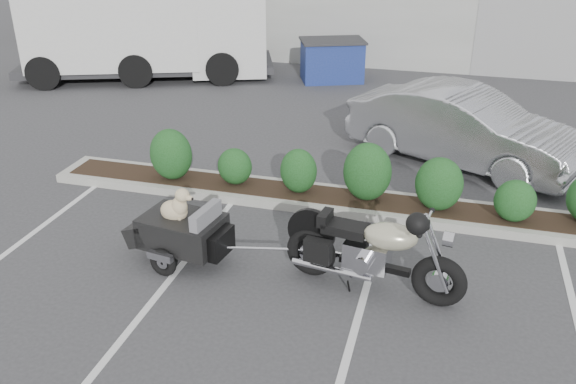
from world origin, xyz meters
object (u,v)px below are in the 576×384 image
(delivery_truck, at_px, (143,22))
(dumpster, at_px, (332,60))
(pet_trailer, at_px, (181,230))
(motorcycle, at_px, (372,253))
(sedan, at_px, (463,127))

(delivery_truck, bearing_deg, dumpster, -9.71)
(delivery_truck, bearing_deg, pet_trailer, -80.86)
(motorcycle, distance_m, sedan, 5.09)
(sedan, xyz_separation_m, delivery_truck, (-9.25, 4.46, 0.87))
(pet_trailer, bearing_deg, delivery_truck, 128.62)
(dumpster, relative_size, delivery_truck, 0.28)
(delivery_truck, bearing_deg, sedan, -46.47)
(motorcycle, xyz_separation_m, sedan, (1.07, 4.97, 0.18))
(pet_trailer, height_order, dumpster, dumpster)
(pet_trailer, bearing_deg, sedan, 60.82)
(motorcycle, bearing_deg, dumpster, 113.31)
(dumpster, bearing_deg, motorcycle, -97.36)
(motorcycle, distance_m, delivery_truck, 12.53)
(motorcycle, height_order, dumpster, motorcycle)
(dumpster, bearing_deg, sedan, -77.44)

